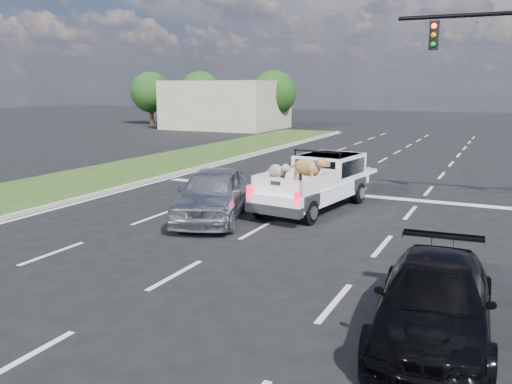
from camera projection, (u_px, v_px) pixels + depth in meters
ground at (250, 288)px, 10.72m from camera, size 160.00×160.00×0.00m
road_markings at (344, 217)px, 16.54m from camera, size 17.75×60.00×0.01m
grass_median_left at (50, 188)px, 20.86m from camera, size 5.00×60.00×0.10m
curb_left at (100, 193)px, 19.83m from camera, size 0.15×60.00×0.14m
building_left at (226, 105)px, 50.63m from camera, size 10.00×8.00×4.40m
tree_far_a at (151, 92)px, 56.39m from camera, size 4.20×4.20×5.40m
tree_far_b at (200, 93)px, 53.87m from camera, size 4.20×4.20×5.40m
tree_far_c at (274, 93)px, 50.51m from camera, size 4.20×4.20×5.40m
pickup_truck at (316, 182)px, 17.51m from camera, size 2.52×5.25×1.89m
silver_sedan at (212, 194)px, 16.12m from camera, size 3.13×4.89×1.55m
black_coupe at (434, 301)px, 8.46m from camera, size 2.03×4.41×1.25m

